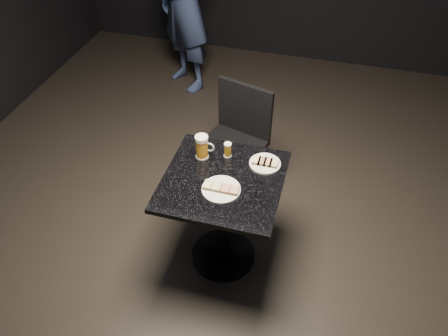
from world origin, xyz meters
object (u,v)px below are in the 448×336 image
at_px(beer_mug, 202,147).
at_px(plate_small, 265,164).
at_px(plate_large, 221,190).
at_px(beer_tumbler, 228,150).
at_px(table, 223,207).
at_px(chair, 236,137).
at_px(patron, 184,1).

bearing_deg(beer_mug, plate_small, 4.50).
relative_size(plate_large, beer_tumbler, 2.28).
distance_m(table, chair, 0.71).
bearing_deg(beer_mug, chair, 81.87).
height_order(beer_mug, beer_tumbler, beer_mug).
bearing_deg(patron, plate_small, -22.35).
xyz_separation_m(plate_large, table, (-0.01, 0.09, -0.25)).
height_order(plate_small, chair, chair).
distance_m(plate_large, chair, 0.84).
bearing_deg(plate_large, patron, 114.20).
distance_m(plate_large, patron, 2.41).
relative_size(patron, beer_mug, 11.35).
distance_m(beer_mug, beer_tumbler, 0.16).
relative_size(beer_mug, beer_tumbler, 1.61).
bearing_deg(table, beer_tumbler, 97.80).
bearing_deg(plate_small, beer_tumbler, 175.66).
height_order(beer_tumbler, chair, chair).
xyz_separation_m(patron, table, (0.97, -2.11, -0.39)).
bearing_deg(beer_mug, table, -42.04).
height_order(plate_small, patron, patron).
xyz_separation_m(patron, chair, (0.88, -1.40, -0.39)).
distance_m(plate_large, table, 0.27).
bearing_deg(plate_large, beer_mug, 127.12).
bearing_deg(plate_small, chair, 121.08).
height_order(beer_mug, chair, beer_mug).
distance_m(plate_small, patron, 2.26).
xyz_separation_m(plate_large, patron, (-0.99, 2.20, 0.14)).
bearing_deg(plate_large, chair, 98.07).
relative_size(patron, beer_tumbler, 18.30).
height_order(plate_large, plate_small, same).
height_order(plate_small, beer_mug, beer_mug).
bearing_deg(beer_tumbler, table, -82.20).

